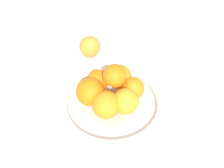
# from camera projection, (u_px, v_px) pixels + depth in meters

# --- Properties ---
(ground_plane) EXTENTS (4.00, 4.00, 0.00)m
(ground_plane) POSITION_uv_depth(u_px,v_px,m) (112.00, 106.00, 0.68)
(ground_plane) COLOR beige
(fruit_bowl) EXTENTS (0.30, 0.30, 0.03)m
(fruit_bowl) POSITION_uv_depth(u_px,v_px,m) (112.00, 102.00, 0.67)
(fruit_bowl) COLOR silver
(fruit_bowl) RESTS_ON ground_plane
(orange_pile) EXTENTS (0.20, 0.18, 0.13)m
(orange_pile) POSITION_uv_depth(u_px,v_px,m) (111.00, 89.00, 0.63)
(orange_pile) COLOR orange
(orange_pile) RESTS_ON fruit_bowl
(stray_orange) EXTENTS (0.08, 0.08, 0.08)m
(stray_orange) POSITION_uv_depth(u_px,v_px,m) (90.00, 47.00, 0.83)
(stray_orange) COLOR orange
(stray_orange) RESTS_ON ground_plane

